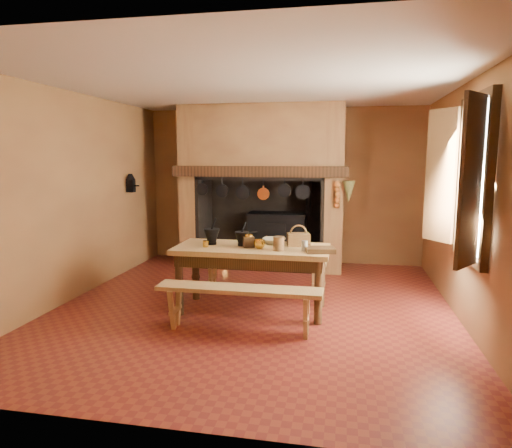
# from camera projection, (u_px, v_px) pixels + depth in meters

# --- Properties ---
(floor) EXTENTS (5.50, 5.50, 0.00)m
(floor) POSITION_uv_depth(u_px,v_px,m) (254.00, 307.00, 5.91)
(floor) COLOR maroon
(floor) RESTS_ON ground
(ceiling) EXTENTS (5.50, 5.50, 0.00)m
(ceiling) POSITION_uv_depth(u_px,v_px,m) (254.00, 84.00, 5.51)
(ceiling) COLOR silver
(ceiling) RESTS_ON back_wall
(back_wall) EXTENTS (5.00, 0.02, 2.80)m
(back_wall) POSITION_uv_depth(u_px,v_px,m) (283.00, 186.00, 8.38)
(back_wall) COLOR olive
(back_wall) RESTS_ON floor
(wall_left) EXTENTS (0.02, 5.50, 2.80)m
(wall_left) POSITION_uv_depth(u_px,v_px,m) (73.00, 196.00, 6.18)
(wall_left) COLOR olive
(wall_left) RESTS_ON floor
(wall_right) EXTENTS (0.02, 5.50, 2.80)m
(wall_right) POSITION_uv_depth(u_px,v_px,m) (467.00, 203.00, 5.24)
(wall_right) COLOR olive
(wall_right) RESTS_ON floor
(wall_front) EXTENTS (5.00, 0.02, 2.80)m
(wall_front) POSITION_uv_depth(u_px,v_px,m) (174.00, 237.00, 3.04)
(wall_front) COLOR olive
(wall_front) RESTS_ON floor
(chimney_breast) EXTENTS (2.95, 0.96, 2.80)m
(chimney_breast) POSITION_uv_depth(u_px,v_px,m) (263.00, 164.00, 7.95)
(chimney_breast) COLOR olive
(chimney_breast) RESTS_ON floor
(iron_range) EXTENTS (1.12, 0.55, 1.60)m
(iron_range) POSITION_uv_depth(u_px,v_px,m) (278.00, 238.00, 8.23)
(iron_range) COLOR black
(iron_range) RESTS_ON floor
(hearth_pans) EXTENTS (0.51, 0.62, 0.20)m
(hearth_pans) POSITION_uv_depth(u_px,v_px,m) (221.00, 259.00, 8.25)
(hearth_pans) COLOR gold
(hearth_pans) RESTS_ON floor
(hanging_pans) EXTENTS (1.92, 0.29, 0.27)m
(hanging_pans) POSITION_uv_depth(u_px,v_px,m) (255.00, 192.00, 7.54)
(hanging_pans) COLOR black
(hanging_pans) RESTS_ON chimney_breast
(onion_string) EXTENTS (0.12, 0.10, 0.46)m
(onion_string) POSITION_uv_depth(u_px,v_px,m) (337.00, 195.00, 7.27)
(onion_string) COLOR #B25420
(onion_string) RESTS_ON chimney_breast
(herb_bunch) EXTENTS (0.20, 0.20, 0.35)m
(herb_bunch) POSITION_uv_depth(u_px,v_px,m) (349.00, 192.00, 7.23)
(herb_bunch) COLOR brown
(herb_bunch) RESTS_ON chimney_breast
(window) EXTENTS (0.39, 1.75, 1.76)m
(window) POSITION_uv_depth(u_px,v_px,m) (463.00, 179.00, 4.84)
(window) COLOR white
(window) RESTS_ON wall_right
(wall_coffee_mill) EXTENTS (0.23, 0.16, 0.31)m
(wall_coffee_mill) POSITION_uv_depth(u_px,v_px,m) (131.00, 182.00, 7.65)
(wall_coffee_mill) COLOR black
(wall_coffee_mill) RESTS_ON wall_left
(work_table) EXTENTS (1.90, 0.85, 0.82)m
(work_table) POSITION_uv_depth(u_px,v_px,m) (252.00, 257.00, 5.68)
(work_table) COLOR tan
(work_table) RESTS_ON floor
(bench_front) EXTENTS (1.83, 0.32, 0.51)m
(bench_front) POSITION_uv_depth(u_px,v_px,m) (239.00, 298.00, 5.01)
(bench_front) COLOR tan
(bench_front) RESTS_ON floor
(bench_back) EXTENTS (1.80, 0.31, 0.51)m
(bench_back) POSITION_uv_depth(u_px,v_px,m) (262.00, 268.00, 6.44)
(bench_back) COLOR tan
(bench_back) RESTS_ON floor
(mortar_large) EXTENTS (0.20, 0.20, 0.34)m
(mortar_large) POSITION_uv_depth(u_px,v_px,m) (212.00, 236.00, 5.78)
(mortar_large) COLOR black
(mortar_large) RESTS_ON work_table
(mortar_small) EXTENTS (0.18, 0.18, 0.30)m
(mortar_small) POSITION_uv_depth(u_px,v_px,m) (242.00, 238.00, 5.70)
(mortar_small) COLOR black
(mortar_small) RESTS_ON work_table
(coffee_grinder) EXTENTS (0.19, 0.17, 0.20)m
(coffee_grinder) POSITION_uv_depth(u_px,v_px,m) (249.00, 241.00, 5.62)
(coffee_grinder) COLOR #3C2613
(coffee_grinder) RESTS_ON work_table
(brass_mug_a) EXTENTS (0.08, 0.08, 0.08)m
(brass_mug_a) POSITION_uv_depth(u_px,v_px,m) (206.00, 244.00, 5.63)
(brass_mug_a) COLOR gold
(brass_mug_a) RESTS_ON work_table
(brass_mug_b) EXTENTS (0.08, 0.08, 0.09)m
(brass_mug_b) POSITION_uv_depth(u_px,v_px,m) (247.00, 241.00, 5.83)
(brass_mug_b) COLOR gold
(brass_mug_b) RESTS_ON work_table
(mixing_bowl) EXTENTS (0.31, 0.31, 0.07)m
(mixing_bowl) POSITION_uv_depth(u_px,v_px,m) (274.00, 241.00, 5.83)
(mixing_bowl) COLOR #B2AA89
(mixing_bowl) RESTS_ON work_table
(stoneware_crock) EXTENTS (0.17, 0.17, 0.17)m
(stoneware_crock) POSITION_uv_depth(u_px,v_px,m) (279.00, 244.00, 5.42)
(stoneware_crock) COLOR brown
(stoneware_crock) RESTS_ON work_table
(glass_jar) EXTENTS (0.09, 0.09, 0.12)m
(glass_jar) POSITION_uv_depth(u_px,v_px,m) (305.00, 246.00, 5.38)
(glass_jar) COLOR beige
(glass_jar) RESTS_ON work_table
(wicker_basket) EXTENTS (0.32, 0.26, 0.27)m
(wicker_basket) POSITION_uv_depth(u_px,v_px,m) (298.00, 239.00, 5.72)
(wicker_basket) COLOR #543A19
(wicker_basket) RESTS_ON work_table
(wooden_tray) EXTENTS (0.37, 0.30, 0.06)m
(wooden_tray) POSITION_uv_depth(u_px,v_px,m) (320.00, 250.00, 5.32)
(wooden_tray) COLOR #3C2613
(wooden_tray) RESTS_ON work_table
(brass_cup) EXTENTS (0.18, 0.18, 0.11)m
(brass_cup) POSITION_uv_depth(u_px,v_px,m) (259.00, 244.00, 5.54)
(brass_cup) COLOR gold
(brass_cup) RESTS_ON work_table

